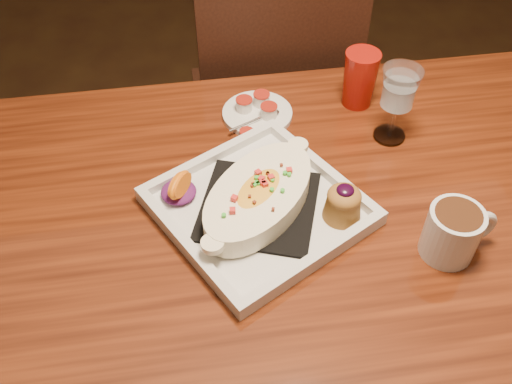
{
  "coord_description": "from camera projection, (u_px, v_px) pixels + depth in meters",
  "views": [
    {
      "loc": [
        -0.24,
        -0.63,
        1.52
      ],
      "look_at": [
        -0.13,
        0.07,
        0.77
      ],
      "focal_mm": 40.0,
      "sensor_mm": 36.0,
      "label": 1
    }
  ],
  "objects": [
    {
      "name": "chair_far",
      "position": [
        272.0,
        107.0,
        1.62
      ],
      "size": [
        0.42,
        0.42,
        0.93
      ],
      "rotation": [
        0.0,
        0.0,
        3.14
      ],
      "color": "black",
      "rests_on": "floor"
    },
    {
      "name": "plate",
      "position": [
        263.0,
        201.0,
        1.01
      ],
      "size": [
        0.44,
        0.44,
        0.08
      ],
      "rotation": [
        0.0,
        0.0,
        0.5
      ],
      "color": "silver",
      "rests_on": "table"
    },
    {
      "name": "saucer",
      "position": [
        257.0,
        112.0,
        1.21
      ],
      "size": [
        0.15,
        0.15,
        0.1
      ],
      "color": "silver",
      "rests_on": "table"
    },
    {
      "name": "table",
      "position": [
        330.0,
        251.0,
        1.09
      ],
      "size": [
        1.5,
        0.9,
        0.75
      ],
      "color": "maroon",
      "rests_on": "floor"
    },
    {
      "name": "red_tumbler",
      "position": [
        360.0,
        79.0,
        1.2
      ],
      "size": [
        0.07,
        0.07,
        0.12
      ],
      "primitive_type": "cone",
      "color": "#9E140B",
      "rests_on": "table"
    },
    {
      "name": "coffee_mug",
      "position": [
        454.0,
        231.0,
        0.93
      ],
      "size": [
        0.13,
        0.09,
        0.1
      ],
      "rotation": [
        0.0,
        0.0,
        0.13
      ],
      "color": "silver",
      "rests_on": "table"
    },
    {
      "name": "creamer_loose",
      "position": [
        247.0,
        135.0,
        1.15
      ],
      "size": [
        0.03,
        0.03,
        0.02
      ],
      "color": "silver",
      "rests_on": "table"
    },
    {
      "name": "goblet",
      "position": [
        399.0,
        92.0,
        1.09
      ],
      "size": [
        0.08,
        0.08,
        0.16
      ],
      "color": "silver",
      "rests_on": "table"
    }
  ]
}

